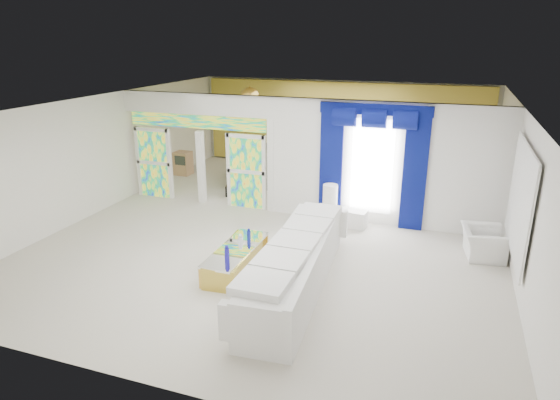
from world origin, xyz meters
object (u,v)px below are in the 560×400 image
at_px(armchair, 483,243).
at_px(grand_piano, 262,165).
at_px(white_sofa, 296,266).
at_px(console_table, 341,217).
at_px(coffee_table, 236,259).

xyz_separation_m(armchair, grand_piano, (-6.43, 3.69, 0.20)).
relative_size(white_sofa, grand_piano, 2.19).
distance_m(armchair, grand_piano, 7.41).
xyz_separation_m(white_sofa, armchair, (3.29, 2.57, -0.12)).
distance_m(white_sofa, armchair, 4.18).
height_order(armchair, grand_piano, grand_piano).
bearing_deg(grand_piano, armchair, -45.35).
xyz_separation_m(console_table, armchair, (3.20, -0.80, 0.10)).
xyz_separation_m(coffee_table, console_table, (1.44, 3.08, -0.01)).
bearing_deg(coffee_table, armchair, 26.12).
relative_size(coffee_table, console_table, 1.57).
distance_m(white_sofa, coffee_table, 1.40).
distance_m(coffee_table, armchair, 5.17).
height_order(coffee_table, console_table, coffee_table).
distance_m(coffee_table, grand_piano, 6.23).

